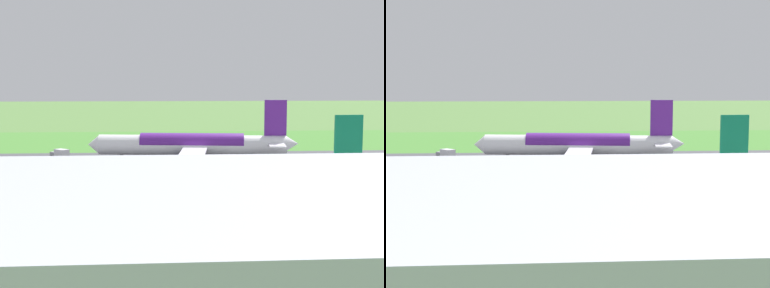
% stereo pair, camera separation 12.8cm
% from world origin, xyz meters
% --- Properties ---
extents(ground_plane, '(800.00, 800.00, 0.00)m').
position_xyz_m(ground_plane, '(0.00, 0.00, 0.00)').
color(ground_plane, '#547F3D').
extents(runway_asphalt, '(600.00, 38.06, 0.06)m').
position_xyz_m(runway_asphalt, '(0.00, 0.00, 0.03)').
color(runway_asphalt, '#47474C').
rests_on(runway_asphalt, ground).
extents(apron_concrete, '(440.00, 110.00, 0.05)m').
position_xyz_m(apron_concrete, '(0.00, 49.68, 0.03)').
color(apron_concrete, gray).
rests_on(apron_concrete, ground).
extents(grass_verge_foreground, '(600.00, 80.00, 0.04)m').
position_xyz_m(grass_verge_foreground, '(0.00, -45.21, 0.02)').
color(grass_verge_foreground, '#478534').
rests_on(grass_verge_foreground, ground).
extents(airliner_main, '(54.08, 44.41, 15.88)m').
position_xyz_m(airliner_main, '(5.30, 0.05, 4.35)').
color(airliner_main, white).
rests_on(airliner_main, ground).
extents(airliner_parked_mid, '(50.47, 41.31, 14.73)m').
position_xyz_m(airliner_parked_mid, '(0.21, 47.49, 4.02)').
color(airliner_parked_mid, white).
rests_on(airliner_parked_mid, ground).
extents(service_truck_baggage, '(5.63, 5.75, 2.65)m').
position_xyz_m(service_truck_baggage, '(40.11, -7.00, 1.40)').
color(service_truck_baggage, gray).
rests_on(service_truck_baggage, ground).
extents(service_car_followme, '(4.54, 2.93, 1.62)m').
position_xyz_m(service_car_followme, '(-12.38, 26.56, 0.84)').
color(service_car_followme, black).
rests_on(service_car_followme, ground).
extents(no_stopping_sign, '(0.60, 0.10, 2.62)m').
position_xyz_m(no_stopping_sign, '(9.57, -43.68, 1.55)').
color(no_stopping_sign, slate).
rests_on(no_stopping_sign, ground).
extents(traffic_cone_orange, '(0.40, 0.40, 0.55)m').
position_xyz_m(traffic_cone_orange, '(15.33, -47.60, 0.28)').
color(traffic_cone_orange, orange).
rests_on(traffic_cone_orange, ground).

